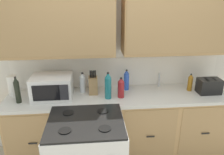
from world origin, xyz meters
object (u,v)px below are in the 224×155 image
at_px(bottle_teal, 108,86).
at_px(bottle_clear, 83,83).
at_px(microwave, 52,87).
at_px(bottle_amber, 190,82).
at_px(toaster, 209,86).
at_px(paper_towel_roll, 13,86).
at_px(knife_block, 93,85).
at_px(bottle_dark, 17,90).
at_px(bottle_red, 121,88).
at_px(bottle_blue, 126,80).

xyz_separation_m(bottle_teal, bottle_clear, (-0.31, 0.20, -0.03)).
bearing_deg(microwave, bottle_amber, 1.30).
height_order(microwave, bottle_teal, bottle_teal).
distance_m(microwave, bottle_clear, 0.38).
xyz_separation_m(toaster, bottle_amber, (-0.21, 0.10, 0.02)).
bearing_deg(paper_towel_roll, bottle_clear, 0.74).
height_order(toaster, knife_block, knife_block).
distance_m(bottle_dark, bottle_clear, 0.78).
relative_size(microwave, toaster, 1.71).
xyz_separation_m(paper_towel_roll, bottle_dark, (0.12, -0.21, 0.03)).
bearing_deg(bottle_amber, bottle_dark, -176.16).
height_order(toaster, bottle_dark, bottle_dark).
xyz_separation_m(paper_towel_roll, bottle_red, (1.33, -0.18, -0.00)).
bearing_deg(paper_towel_roll, microwave, -11.51).
distance_m(paper_towel_roll, bottle_blue, 1.43).
xyz_separation_m(bottle_dark, bottle_red, (1.21, 0.03, -0.03)).
relative_size(toaster, bottle_amber, 1.21).
bearing_deg(bottle_amber, paper_towel_roll, 178.44).
relative_size(bottle_dark, bottle_amber, 1.38).
height_order(bottle_clear, bottle_amber, bottle_clear).
bearing_deg(toaster, bottle_clear, 174.00).
bearing_deg(microwave, toaster, -1.64).
bearing_deg(bottle_blue, paper_towel_roll, -178.15).
distance_m(microwave, bottle_amber, 1.76).
xyz_separation_m(microwave, bottle_blue, (0.94, 0.15, -0.00)).
xyz_separation_m(microwave, bottle_teal, (0.67, -0.09, 0.02)).
height_order(bottle_blue, bottle_clear, bottle_blue).
height_order(microwave, bottle_red, microwave).
height_order(bottle_dark, bottle_blue, bottle_dark).
relative_size(toaster, bottle_red, 1.09).
bearing_deg(bottle_dark, bottle_amber, 3.84).
xyz_separation_m(bottle_blue, bottle_clear, (-0.57, -0.04, -0.00)).
relative_size(knife_block, paper_towel_roll, 1.19).
distance_m(paper_towel_roll, bottle_amber, 2.26).
bearing_deg(bottle_teal, bottle_clear, 147.00).
bearing_deg(paper_towel_roll, bottle_teal, -9.23).
distance_m(microwave, knife_block, 0.50).
distance_m(toaster, bottle_blue, 1.06).
distance_m(knife_block, bottle_clear, 0.14).
bearing_deg(bottle_amber, bottle_red, -172.82).
xyz_separation_m(toaster, bottle_teal, (-1.30, -0.03, 0.07)).
xyz_separation_m(microwave, toaster, (1.97, -0.06, -0.04)).
distance_m(microwave, bottle_blue, 0.95).
relative_size(paper_towel_roll, bottle_clear, 0.96).
bearing_deg(microwave, bottle_red, -5.27).
distance_m(knife_block, bottle_blue, 0.45).
bearing_deg(bottle_red, toaster, 1.03).
height_order(bottle_red, bottle_amber, bottle_red).
distance_m(bottle_teal, bottle_dark, 1.06).
bearing_deg(bottle_red, paper_towel_roll, 172.37).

